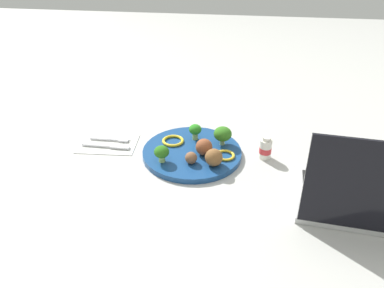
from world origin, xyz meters
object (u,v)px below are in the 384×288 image
broccoli_floret_near_rim (223,134)px  broccoli_floret_mid_right (162,152)px  pepper_ring_back_right (225,155)px  napkin (108,143)px  plate (192,152)px  fork (112,139)px  meatball_center (204,147)px  knife (108,145)px  broccoli_floret_front_right (196,130)px  laptop (371,197)px  yogurt_bottle (265,149)px  meatball_near_rim (191,158)px  pepper_ring_near_rim (173,141)px  meatball_mid_right (214,157)px

broccoli_floret_near_rim → broccoli_floret_mid_right: (-0.15, -0.11, -0.01)m
pepper_ring_back_right → napkin: (-0.35, 0.04, -0.02)m
plate → fork: 0.26m
broccoli_floret_mid_right → napkin: 0.21m
meatball_center → knife: meatball_center is taller
plate → fork: bearing=170.9°
plate → knife: plate is taller
broccoli_floret_near_rim → fork: broccoli_floret_near_rim is taller
broccoli_floret_front_right → fork: broccoli_floret_front_right is taller
broccoli_floret_front_right → napkin: bearing=-171.0°
fork → laptop: size_ratio=0.36×
broccoli_floret_near_rim → fork: (-0.33, -0.00, -0.04)m
yogurt_bottle → broccoli_floret_mid_right: bearing=-163.0°
yogurt_bottle → meatball_center: bearing=-169.3°
meatball_near_rim → fork: 0.28m
knife → broccoli_floret_near_rim: bearing=7.0°
plate → napkin: size_ratio=1.65×
broccoli_floret_near_rim → broccoli_floret_mid_right: size_ratio=1.19×
meatball_center → pepper_ring_back_right: 0.06m
meatball_near_rim → broccoli_floret_near_rim: bearing=55.7°
knife → yogurt_bottle: 0.45m
broccoli_floret_front_right → pepper_ring_near_rim: broccoli_floret_front_right is taller
broccoli_floret_front_right → meatball_mid_right: bearing=-63.2°
broccoli_floret_near_rim → pepper_ring_near_rim: bearing=-176.7°
broccoli_floret_mid_right → knife: 0.20m
meatball_center → laptop: bearing=-22.1°
pepper_ring_near_rim → broccoli_floret_near_rim: bearing=3.3°
broccoli_floret_mid_right → meatball_center: bearing=26.0°
broccoli_floret_near_rim → pepper_ring_back_right: 0.07m
broccoli_floret_front_right → fork: size_ratio=0.40×
plate → pepper_ring_near_rim: bearing=149.5°
meatball_center → fork: 0.30m
pepper_ring_near_rim → knife: pepper_ring_near_rim is taller
broccoli_floret_front_right → napkin: size_ratio=0.28×
pepper_ring_back_right → knife: 0.35m
meatball_center → laptop: 0.42m
pepper_ring_back_right → broccoli_floret_near_rim: bearing=101.3°
broccoli_floret_mid_right → yogurt_bottle: bearing=17.0°
pepper_ring_near_rim → laptop: laptop is taller
pepper_ring_near_rim → napkin: size_ratio=0.38×
broccoli_floret_front_right → napkin: 0.27m
broccoli_floret_near_rim → meatball_mid_right: broccoli_floret_near_rim is taller
broccoli_floret_front_right → knife: (-0.25, -0.06, -0.04)m
fork → yogurt_bottle: size_ratio=1.79×
broccoli_floret_near_rim → napkin: bearing=-176.2°
pepper_ring_near_rim → laptop: bearing=-23.4°
broccoli_floret_near_rim → napkin: broccoli_floret_near_rim is taller
plate → broccoli_floret_mid_right: bearing=-135.9°
yogurt_bottle → pepper_ring_back_right: bearing=-162.4°
broccoli_floret_near_rim → meatball_near_rim: (-0.07, -0.11, -0.02)m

